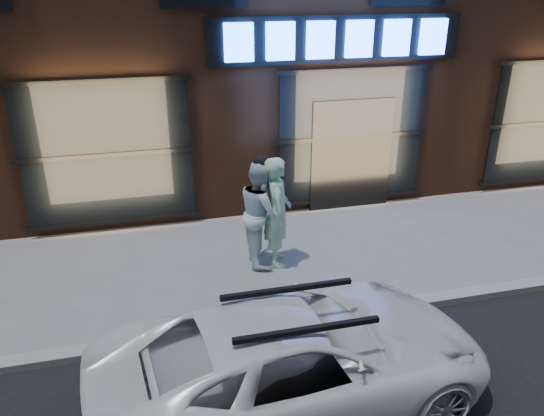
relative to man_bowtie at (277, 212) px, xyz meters
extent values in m
plane|color=slate|center=(2.17, -1.87, -0.99)|extent=(90.00, 90.00, 0.00)
cube|color=gray|center=(2.17, -1.87, -0.93)|extent=(60.00, 0.25, 0.12)
cube|color=black|center=(1.77, 2.08, 2.61)|extent=(5.20, 0.06, 0.90)
cube|color=black|center=(2.17, 2.05, 0.21)|extent=(1.80, 0.10, 2.40)
cube|color=#FFBF72|center=(-2.83, 2.11, 0.61)|extent=(3.00, 0.04, 2.60)
cube|color=black|center=(-2.83, 2.07, 0.61)|extent=(3.20, 0.06, 2.80)
cube|color=#FFBF72|center=(2.17, 2.11, 0.61)|extent=(3.00, 0.04, 2.60)
cube|color=black|center=(2.17, 2.07, 0.61)|extent=(3.20, 0.06, 2.80)
cube|color=#2659FF|center=(-0.23, 2.01, 2.61)|extent=(0.55, 0.12, 0.70)
cube|color=#2659FF|center=(0.57, 2.01, 2.61)|extent=(0.55, 0.12, 0.70)
cube|color=#2659FF|center=(1.37, 2.01, 2.61)|extent=(0.55, 0.12, 0.70)
cube|color=#2659FF|center=(2.17, 2.01, 2.61)|extent=(0.55, 0.12, 0.70)
cube|color=#2659FF|center=(2.97, 2.01, 2.61)|extent=(0.55, 0.12, 0.70)
cube|color=#2659FF|center=(3.77, 2.01, 2.61)|extent=(0.55, 0.12, 0.70)
imported|color=#9FD1AE|center=(0.00, 0.00, 0.00)|extent=(0.59, 0.79, 1.98)
imported|color=white|center=(-0.26, 0.12, -0.04)|extent=(0.75, 0.94, 1.90)
imported|color=white|center=(-0.66, -3.37, -0.34)|extent=(4.94, 2.70, 1.31)
camera|label=1|loc=(-2.12, -8.09, 3.78)|focal=35.00mm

